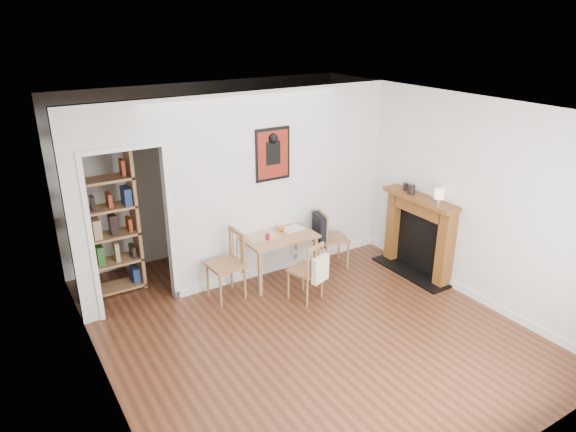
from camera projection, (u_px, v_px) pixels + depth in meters
ground at (301, 323)px, 6.23m from camera, size 5.20×5.20×0.00m
room_shell at (253, 190)px, 6.86m from camera, size 5.20×5.20×5.20m
dining_table at (279, 240)px, 7.05m from camera, size 0.99×0.63×0.68m
chair_left at (225, 265)px, 6.63m from camera, size 0.49×0.49×0.92m
chair_right at (332, 238)px, 7.47m from camera, size 0.58×0.53×0.87m
chair_front at (306, 270)px, 6.62m from camera, size 0.51×0.54×0.81m
bookshelf at (104, 223)px, 6.60m from camera, size 0.84×0.34×2.01m
fireplace at (419, 232)px, 7.26m from camera, size 0.45×1.25×1.16m
red_glass at (268, 237)px, 6.87m from camera, size 0.06×0.06×0.08m
orange_fruit at (282, 228)px, 7.13m from camera, size 0.08×0.08×0.08m
placemat at (262, 236)px, 6.98m from camera, size 0.44×0.34×0.00m
notebook at (292, 229)px, 7.21m from camera, size 0.32×0.25×0.02m
mantel_lamp at (439, 195)px, 6.73m from camera, size 0.13×0.13×0.20m
ceramic_jar_a at (412, 190)px, 7.12m from camera, size 0.10×0.10×0.13m
ceramic_jar_b at (406, 187)px, 7.28m from camera, size 0.08×0.08×0.10m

